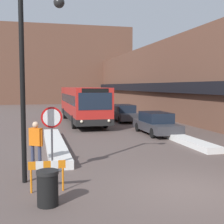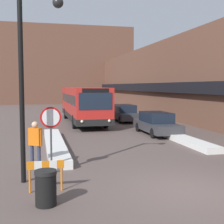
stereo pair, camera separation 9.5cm
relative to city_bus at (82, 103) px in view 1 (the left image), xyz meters
The scene contains 13 objects.
ground_plane 18.54m from the city_bus, 88.17° to the right, with size 160.00×160.00×0.00m, color brown.
building_row_right 12.12m from the city_bus, 27.73° to the left, with size 5.50×60.00×7.67m.
building_backdrop_far 33.32m from the city_bus, 88.97° to the left, with size 26.00×8.00×14.02m.
snow_bank_left 11.29m from the city_bus, 105.61° to the right, with size 0.90×9.02×0.35m.
snow_bank_right 11.45m from the city_bus, 68.35° to the right, with size 0.90×7.23×0.32m.
city_bus is the anchor object (origin of this frame).
parked_car_front 8.63m from the city_bus, 63.79° to the right, with size 1.82×4.69×1.45m.
parked_car_back 3.90m from the city_bus, ahead, with size 1.82×4.55×1.51m.
stop_sign 15.94m from the city_bus, 102.24° to the right, with size 0.76×0.08×2.43m.
street_lamp 17.08m from the city_bus, 103.79° to the right, with size 1.46×0.36×6.17m.
pedestrian 15.28m from the city_bus, 104.99° to the right, with size 0.53×0.46×1.82m.
trash_bin 19.07m from the city_bus, 101.08° to the right, with size 0.59×0.59×0.95m.
construction_barricade 17.96m from the city_bus, 101.68° to the right, with size 1.10×0.06×0.94m.
Camera 1 is at (-4.50, -8.46, 3.17)m, focal length 50.00 mm.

